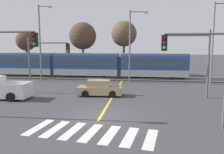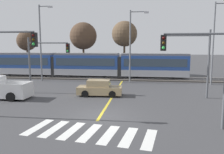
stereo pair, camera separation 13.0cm
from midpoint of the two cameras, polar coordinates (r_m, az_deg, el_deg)
name	(u,v)px [view 1 (the left image)]	position (r m, az deg, el deg)	size (l,w,h in m)	color
ground_plane	(101,116)	(16.42, -2.91, -9.37)	(200.00, 200.00, 0.00)	#3D3D3F
track_bed	(123,78)	(33.47, 2.61, -0.31)	(120.00, 4.00, 0.18)	#4C4742
rail_near	(123,78)	(32.74, 2.50, -0.24)	(120.00, 0.08, 0.10)	#939399
rail_far	(124,77)	(34.16, 2.72, 0.10)	(120.00, 0.08, 0.10)	#939399
light_rail_tram	(87,64)	(34.10, -6.19, 3.12)	(28.00, 2.64, 3.43)	#B7BAC1
crosswalk_stripe_0	(39,127)	(15.00, -17.46, -11.40)	(0.56, 2.80, 0.01)	silver
crosswalk_stripe_1	(55,129)	(14.45, -13.72, -12.01)	(0.56, 2.80, 0.01)	silver
crosswalk_stripe_2	(73,131)	(13.97, -9.69, -12.60)	(0.56, 2.80, 0.01)	silver
crosswalk_stripe_3	(91,133)	(13.56, -5.37, -13.17)	(0.56, 2.80, 0.01)	silver
crosswalk_stripe_4	(110,135)	(13.23, -0.78, -13.69)	(0.56, 2.80, 0.01)	silver
crosswalk_stripe_5	(130,137)	(12.98, 4.02, -14.14)	(0.56, 2.80, 0.01)	silver
crosswalk_stripe_6	(151,139)	(12.83, 9.00, -14.50)	(0.56, 2.80, 0.01)	silver
lane_centre_line	(114,94)	(23.36, 0.36, -4.12)	(0.20, 16.68, 0.01)	gold
sedan_crossing	(100,88)	(22.60, -3.15, -2.74)	(4.28, 2.07, 1.52)	tan
traffic_light_mid_left	(44,57)	(24.24, -16.29, 4.72)	(4.25, 0.38, 5.53)	#515459
traffic_light_near_right	(204,62)	(14.36, 20.96, 3.42)	(3.75, 0.38, 5.81)	#515459
traffic_light_mid_right	(192,53)	(22.49, 18.62, 5.42)	(4.25, 0.38, 6.15)	#515459
traffic_light_near_left	(3,57)	(16.99, -25.01, 4.37)	(3.75, 0.38, 6.19)	#515459
street_lamp_west	(41,39)	(32.66, -16.84, 8.67)	(1.88, 0.28, 9.89)	slate
street_lamp_centre	(131,42)	(29.99, 4.59, 8.34)	(2.34, 0.28, 9.01)	slate
street_lamp_east	(214,39)	(30.80, 23.28, 8.33)	(2.00, 0.28, 9.73)	slate
bare_tree_far_west	(26,41)	(42.72, -20.05, 8.16)	(3.35, 3.35, 7.12)	brown
bare_tree_west	(83,36)	(38.20, -7.16, 9.75)	(4.27, 4.27, 8.29)	brown
bare_tree_east	(124,34)	(37.75, 2.79, 10.30)	(3.99, 3.99, 8.47)	brown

